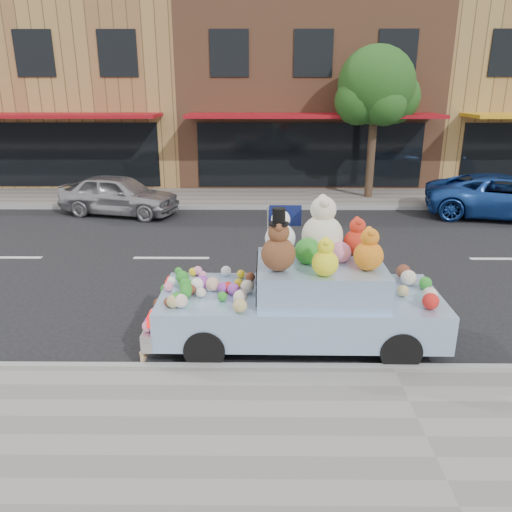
{
  "coord_description": "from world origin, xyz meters",
  "views": [
    {
      "loc": [
        -1.89,
        -11.2,
        3.88
      ],
      "look_at": [
        -1.95,
        -3.49,
        1.25
      ],
      "focal_mm": 35.0,
      "sensor_mm": 36.0,
      "label": 1
    }
  ],
  "objects_px": {
    "street_tree": "(376,92)",
    "car_blue": "(505,197)",
    "car_silver": "(119,195)",
    "art_car": "(301,295)"
  },
  "relations": [
    {
      "from": "street_tree",
      "to": "car_blue",
      "type": "distance_m",
      "value": 5.4
    },
    {
      "from": "car_blue",
      "to": "car_silver",
      "type": "bearing_deg",
      "value": 102.67
    },
    {
      "from": "car_silver",
      "to": "art_car",
      "type": "xyz_separation_m",
      "value": [
        5.1,
        -8.35,
        0.17
      ]
    },
    {
      "from": "street_tree",
      "to": "car_silver",
      "type": "bearing_deg",
      "value": -164.79
    },
    {
      "from": "street_tree",
      "to": "car_blue",
      "type": "height_order",
      "value": "street_tree"
    },
    {
      "from": "car_silver",
      "to": "art_car",
      "type": "distance_m",
      "value": 9.78
    },
    {
      "from": "art_car",
      "to": "car_blue",
      "type": "bearing_deg",
      "value": 49.94
    },
    {
      "from": "car_blue",
      "to": "art_car",
      "type": "distance_m",
      "value": 10.62
    },
    {
      "from": "car_silver",
      "to": "art_car",
      "type": "relative_size",
      "value": 0.83
    },
    {
      "from": "car_silver",
      "to": "car_blue",
      "type": "relative_size",
      "value": 0.8
    }
  ]
}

